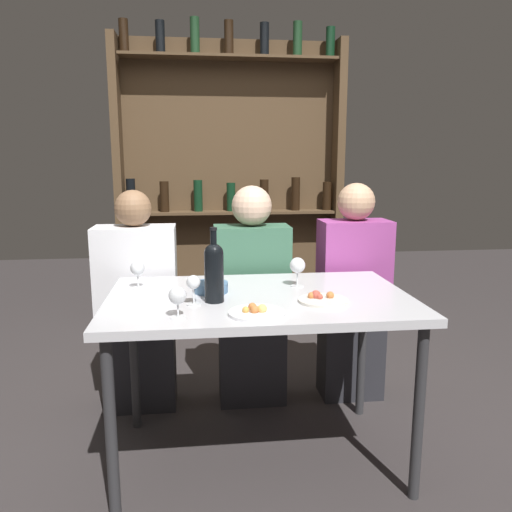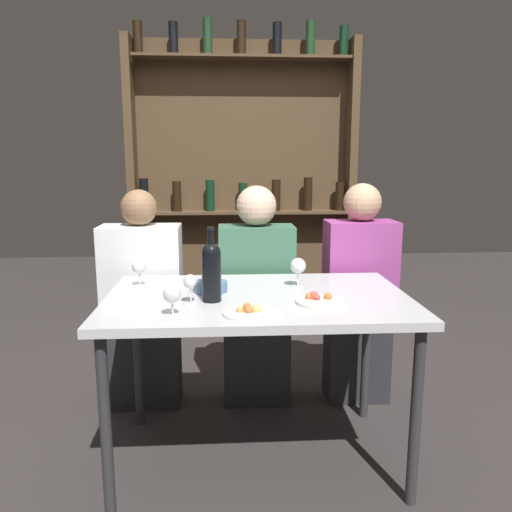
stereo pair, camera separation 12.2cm
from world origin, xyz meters
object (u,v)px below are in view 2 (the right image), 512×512
(wine_glass_0, at_px, (172,295))
(seated_person_center, at_px, (256,302))
(wine_glass_1, at_px, (139,268))
(seated_person_right, at_px, (359,300))
(wine_bottle, at_px, (211,269))
(food_plate_0, at_px, (320,300))
(snack_bowl, at_px, (210,286))
(food_plate_1, at_px, (251,312))
(wine_glass_2, at_px, (298,267))
(wine_glass_3, at_px, (190,283))
(seated_person_left, at_px, (143,307))

(wine_glass_0, bearing_deg, seated_person_center, 66.62)
(wine_glass_1, xyz_separation_m, seated_person_right, (1.13, 0.39, -0.28))
(wine_glass_0, xyz_separation_m, wine_glass_1, (-0.20, 0.46, 0.01))
(wine_bottle, xyz_separation_m, seated_person_right, (0.80, 0.65, -0.33))
(food_plate_0, bearing_deg, snack_bowl, 155.62)
(wine_bottle, distance_m, snack_bowl, 0.19)
(food_plate_1, bearing_deg, wine_glass_0, -178.83)
(wine_glass_2, relative_size, food_plate_1, 0.63)
(wine_glass_0, distance_m, seated_person_right, 1.29)
(wine_bottle, xyz_separation_m, wine_glass_2, (0.39, 0.21, -0.04))
(wine_glass_1, relative_size, snack_bowl, 0.84)
(wine_bottle, relative_size, wine_glass_0, 2.60)
(wine_glass_1, relative_size, wine_glass_3, 1.03)
(wine_glass_3, distance_m, seated_person_center, 0.80)
(wine_bottle, height_order, wine_glass_2, wine_bottle)
(food_plate_1, relative_size, seated_person_center, 0.18)
(wine_glass_3, relative_size, seated_person_right, 0.10)
(wine_glass_1, xyz_separation_m, food_plate_1, (0.49, -0.45, -0.08))
(wine_glass_2, distance_m, seated_person_center, 0.55)
(wine_glass_3, bearing_deg, wine_glass_1, 130.74)
(food_plate_0, bearing_deg, food_plate_1, -153.92)
(seated_person_center, bearing_deg, wine_glass_1, -145.31)
(seated_person_left, distance_m, seated_person_right, 1.19)
(wine_glass_2, distance_m, food_plate_0, 0.28)
(wine_bottle, height_order, seated_person_left, seated_person_left)
(wine_glass_3, bearing_deg, seated_person_left, 114.42)
(snack_bowl, distance_m, seated_person_left, 0.67)
(wine_glass_3, height_order, food_plate_1, wine_glass_3)
(wine_glass_3, bearing_deg, wine_bottle, 23.66)
(wine_bottle, bearing_deg, seated_person_center, 70.83)
(wine_glass_1, xyz_separation_m, snack_bowl, (0.33, -0.10, -0.06))
(wine_glass_0, bearing_deg, seated_person_left, 106.66)
(wine_glass_1, distance_m, seated_person_center, 0.74)
(wine_glass_1, relative_size, food_plate_0, 0.61)
(wine_bottle, distance_m, seated_person_left, 0.83)
(seated_person_right, bearing_deg, food_plate_0, -116.99)
(wine_bottle, height_order, food_plate_0, wine_bottle)
(wine_glass_0, xyz_separation_m, snack_bowl, (0.13, 0.35, -0.06))
(seated_person_left, distance_m, seated_person_center, 0.62)
(wine_glass_0, xyz_separation_m, wine_glass_2, (0.53, 0.41, 0.01))
(wine_glass_0, height_order, seated_person_center, seated_person_center)
(wine_bottle, xyz_separation_m, seated_person_left, (-0.39, 0.65, -0.35))
(wine_glass_2, relative_size, seated_person_right, 0.11)
(seated_person_center, bearing_deg, seated_person_left, 180.00)
(wine_glass_1, height_order, food_plate_0, wine_glass_1)
(seated_person_right, bearing_deg, wine_glass_1, -161.07)
(wine_glass_3, height_order, snack_bowl, wine_glass_3)
(wine_glass_1, bearing_deg, food_plate_0, -21.66)
(wine_glass_2, height_order, seated_person_center, seated_person_center)
(wine_glass_3, xyz_separation_m, food_plate_1, (0.24, -0.16, -0.08))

